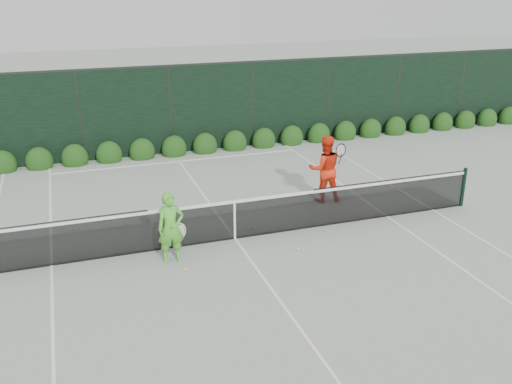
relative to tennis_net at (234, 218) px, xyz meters
name	(u,v)px	position (x,y,z in m)	size (l,w,h in m)	color
ground	(235,239)	(0.02, 0.00, -0.53)	(80.00, 80.00, 0.00)	gray
tennis_net	(234,218)	(0.00, 0.00, 0.00)	(12.90, 0.10, 1.07)	black
player_woman	(171,228)	(-1.58, -0.63, 0.26)	(0.64, 0.39, 1.58)	#58BF38
player_man	(325,169)	(3.07, 1.56, 0.39)	(1.02, 0.86, 1.85)	red
court_lines	(235,239)	(0.02, 0.00, -0.53)	(11.03, 23.83, 0.01)	white
windscreen_fence	(277,224)	(0.02, -2.71, 0.98)	(32.00, 21.07, 3.06)	black
hedge_row	(174,149)	(0.02, 7.15, -0.30)	(31.66, 0.65, 0.94)	#0F350E
tennis_balls	(203,248)	(-0.82, -0.31, -0.50)	(3.97, 1.58, 0.07)	#D2EF35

